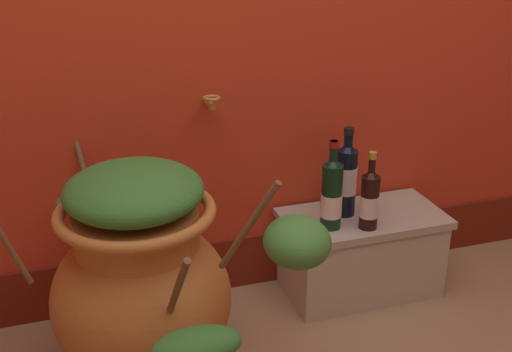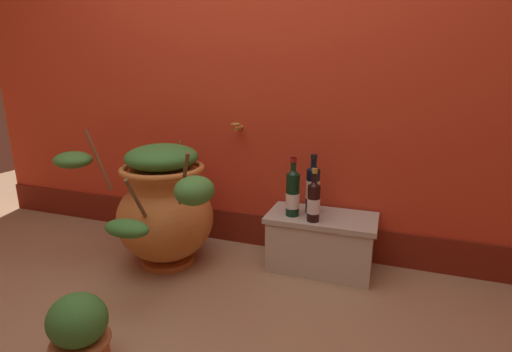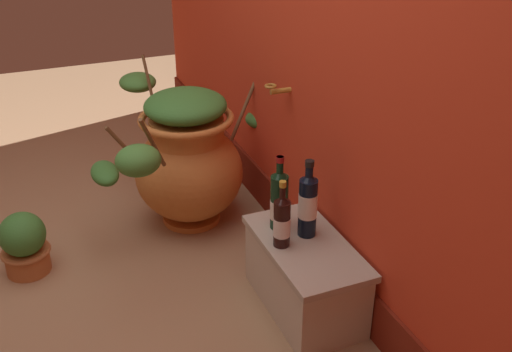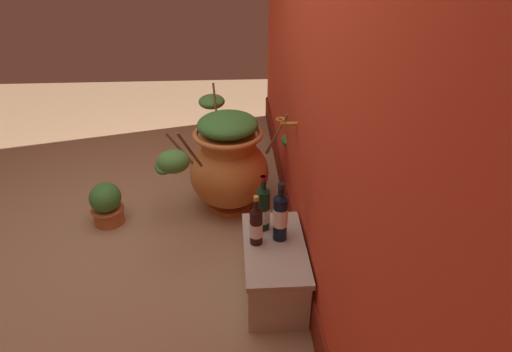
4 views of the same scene
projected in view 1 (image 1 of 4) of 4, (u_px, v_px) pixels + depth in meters
The scene contains 5 objects.
terracotta_urn at pixel (139, 276), 2.01m from camera, with size 1.11×1.09×0.80m.
stone_ledge at pixel (361, 249), 2.55m from camera, with size 0.61×0.33×0.33m.
wine_bottle_left at pixel (346, 176), 2.44m from camera, with size 0.08×0.08×0.34m.
wine_bottle_middle at pixel (332, 193), 2.35m from camera, with size 0.08×0.08×0.33m.
wine_bottle_right at pixel (370, 198), 2.35m from camera, with size 0.07×0.07×0.29m.
Camera 1 is at (-0.67, -1.08, 1.43)m, focal length 46.22 mm.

